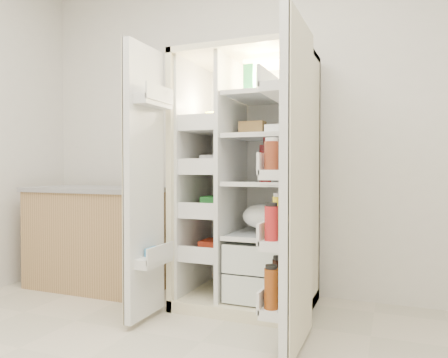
% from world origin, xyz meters
% --- Properties ---
extents(wall_back, '(4.00, 0.02, 2.70)m').
position_xyz_m(wall_back, '(0.00, 2.00, 1.35)').
color(wall_back, silver).
rests_on(wall_back, floor).
extents(refrigerator, '(0.92, 0.70, 1.80)m').
position_xyz_m(refrigerator, '(0.05, 1.65, 0.74)').
color(refrigerator, beige).
rests_on(refrigerator, floor).
extents(freezer_door, '(0.15, 0.40, 1.72)m').
position_xyz_m(freezer_door, '(-0.47, 1.05, 0.89)').
color(freezer_door, silver).
rests_on(freezer_door, floor).
extents(fridge_door, '(0.17, 0.58, 1.72)m').
position_xyz_m(fridge_door, '(0.51, 0.96, 0.87)').
color(fridge_door, silver).
rests_on(fridge_door, floor).
extents(kitchen_counter, '(1.14, 0.61, 0.83)m').
position_xyz_m(kitchen_counter, '(-1.26, 1.59, 0.42)').
color(kitchen_counter, '#A68353').
rests_on(kitchen_counter, floor).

